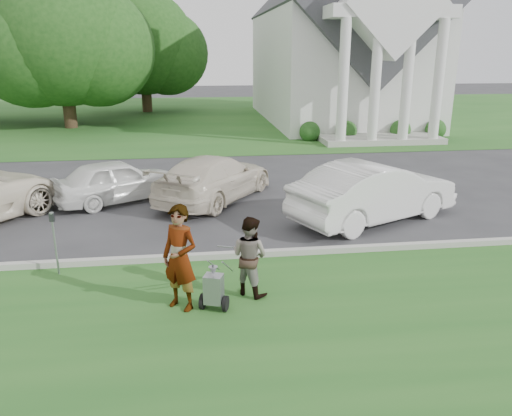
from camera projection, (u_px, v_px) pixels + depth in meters
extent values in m
plane|color=#333335|center=(228.00, 268.00, 10.85)|extent=(120.00, 120.00, 0.00)
cube|color=#23581E|center=(243.00, 345.00, 8.01)|extent=(80.00, 7.00, 0.01)
cube|color=#23581E|center=(200.00, 116.00, 36.38)|extent=(80.00, 30.00, 0.01)
cube|color=#9E9E93|center=(227.00, 255.00, 11.35)|extent=(80.00, 0.18, 0.15)
cube|color=white|center=(334.00, 67.00, 33.60)|extent=(9.00, 16.00, 7.00)
cube|color=#38383D|center=(336.00, 11.00, 32.54)|extent=(9.19, 17.00, 9.19)
cube|color=#9E9E93|center=(379.00, 139.00, 25.90)|extent=(6.20, 2.60, 0.30)
cylinder|color=white|center=(343.00, 84.00, 23.81)|extent=(0.50, 0.50, 6.00)
cylinder|color=white|center=(375.00, 84.00, 24.00)|extent=(0.50, 0.50, 6.00)
cylinder|color=white|center=(407.00, 84.00, 24.20)|extent=(0.50, 0.50, 6.00)
cylinder|color=white|center=(438.00, 83.00, 24.39)|extent=(0.50, 0.50, 6.00)
cube|color=white|center=(390.00, 12.00, 23.86)|extent=(6.20, 2.00, 0.60)
cube|color=white|center=(391.00, 5.00, 23.77)|extent=(5.09, 2.20, 5.09)
sphere|color=#1E4C19|center=(310.00, 132.00, 26.24)|extent=(1.10, 1.10, 1.10)
sphere|color=#1E4C19|center=(347.00, 131.00, 26.48)|extent=(1.10, 1.10, 1.10)
sphere|color=#1E4C19|center=(400.00, 130.00, 26.85)|extent=(1.10, 1.10, 1.10)
sphere|color=#1E4C19|center=(436.00, 129.00, 27.09)|extent=(1.10, 1.10, 1.10)
cylinder|color=#332316|center=(69.00, 101.00, 30.19)|extent=(0.76, 0.76, 3.20)
sphere|color=#1C4816|center=(61.00, 33.00, 29.01)|extent=(8.40, 8.40, 8.40)
sphere|color=#1C4816|center=(97.00, 48.00, 29.78)|extent=(6.89, 6.89, 6.89)
sphere|color=#1C4816|center=(31.00, 44.00, 28.71)|extent=(7.22, 7.22, 7.22)
sphere|color=#1C4816|center=(10.00, 40.00, 31.74)|extent=(7.54, 7.54, 7.54)
cylinder|color=#332316|center=(146.00, 92.00, 38.28)|extent=(0.76, 0.76, 3.00)
sphere|color=#1C4816|center=(143.00, 43.00, 37.19)|extent=(7.60, 7.60, 7.60)
sphere|color=#1C4816|center=(167.00, 53.00, 37.92)|extent=(6.23, 6.23, 6.23)
sphere|color=#1C4816|center=(122.00, 51.00, 36.90)|extent=(6.54, 6.54, 6.54)
cylinder|color=black|center=(203.00, 301.00, 9.12)|extent=(0.16, 0.30, 0.30)
cylinder|color=black|center=(226.00, 304.00, 9.03)|extent=(0.16, 0.30, 0.30)
cylinder|color=#2D2D33|center=(214.00, 302.00, 9.07)|extent=(0.48, 0.20, 0.04)
cube|color=gray|center=(214.00, 289.00, 8.99)|extent=(0.40, 0.36, 0.54)
cone|color=gray|center=(213.00, 271.00, 8.88)|extent=(0.21, 0.21, 0.16)
cylinder|color=#2D2D33|center=(213.00, 267.00, 8.86)|extent=(0.04, 0.04, 0.06)
cylinder|color=gray|center=(214.00, 265.00, 9.39)|extent=(0.27, 0.69, 0.52)
cylinder|color=gray|center=(228.00, 267.00, 9.33)|extent=(0.27, 0.69, 0.52)
cylinder|color=gray|center=(225.00, 247.00, 9.62)|extent=(0.31, 0.13, 0.03)
imported|color=#999999|center=(180.00, 259.00, 8.89)|extent=(0.85, 0.81, 1.96)
imported|color=#999999|center=(250.00, 257.00, 9.49)|extent=(0.96, 0.95, 1.56)
cylinder|color=gray|center=(56.00, 248.00, 10.38)|extent=(0.04, 0.04, 1.20)
cube|color=#2D2D33|center=(52.00, 217.00, 10.17)|extent=(0.10, 0.07, 0.18)
cylinder|color=gray|center=(51.00, 213.00, 10.15)|extent=(0.09, 0.09, 0.03)
imported|color=white|center=(117.00, 181.00, 15.49)|extent=(4.20, 3.33, 1.34)
imported|color=beige|center=(214.00, 178.00, 15.65)|extent=(4.38, 5.18, 1.42)
imported|color=silver|center=(374.00, 192.00, 13.72)|extent=(5.24, 3.72, 1.64)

